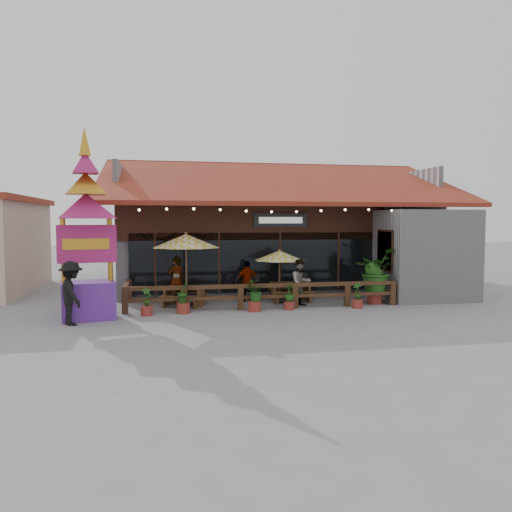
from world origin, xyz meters
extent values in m
plane|color=gray|center=(0.00, 0.00, 0.00)|extent=(100.00, 100.00, 0.00)
cube|color=#B4B5B9|center=(0.00, 7.00, 2.00)|extent=(14.00, 10.00, 4.00)
cube|color=#3A1E12|center=(-1.50, 1.92, 3.20)|extent=(11.00, 0.16, 1.60)
cube|color=black|center=(-1.50, 1.90, 1.50)|extent=(10.00, 0.12, 2.40)
cube|color=#FFC972|center=(-1.50, 2.10, 1.50)|extent=(9.80, 0.05, 2.20)
cube|color=#B4B5B9|center=(5.25, 0.65, 1.80)|extent=(3.50, 2.70, 3.60)
cube|color=#B0281C|center=(3.44, 0.50, 2.00)|extent=(0.06, 1.20, 1.50)
cube|color=#3A1E12|center=(3.43, 0.50, 2.00)|extent=(0.04, 1.34, 1.64)
cube|color=#9A3422|center=(0.00, 3.50, 4.90)|extent=(15.50, 7.05, 2.37)
cube|color=#9A3422|center=(0.00, 10.50, 4.90)|extent=(15.50, 7.05, 2.37)
cube|color=#9A3422|center=(0.00, 7.00, 6.02)|extent=(15.50, 0.30, 0.12)
cube|color=#B4B5B9|center=(-7.00, 7.00, 4.70)|extent=(0.20, 9.00, 1.80)
cube|color=#B4B5B9|center=(7.00, 7.00, 4.70)|extent=(0.20, 9.00, 1.80)
cube|color=black|center=(-0.50, 1.80, 3.20)|extent=(2.20, 0.10, 0.55)
cube|color=silver|center=(-0.50, 1.74, 3.20)|extent=(1.80, 0.02, 0.25)
cube|color=#3A1E12|center=(-5.50, 1.86, 1.50)|extent=(0.08, 0.08, 2.40)
cube|color=#3A1E12|center=(-3.00, 1.86, 1.50)|extent=(0.08, 0.08, 2.40)
cube|color=#3A1E12|center=(-0.50, 1.86, 1.50)|extent=(0.08, 0.08, 2.40)
cube|color=#3A1E12|center=(2.00, 1.86, 1.50)|extent=(0.08, 0.08, 2.40)
sphere|color=#E3BA7D|center=(-6.00, 0.08, 3.55)|extent=(0.09, 0.09, 0.09)
sphere|color=#E3BA7D|center=(-5.05, 0.08, 3.59)|extent=(0.09, 0.09, 0.09)
sphere|color=#E3BA7D|center=(-4.10, 0.08, 3.60)|extent=(0.09, 0.09, 0.09)
sphere|color=#E3BA7D|center=(-3.15, 0.08, 3.57)|extent=(0.09, 0.09, 0.09)
sphere|color=#E3BA7D|center=(-2.20, 0.08, 3.53)|extent=(0.09, 0.09, 0.09)
sphere|color=#E3BA7D|center=(-1.25, 0.08, 3.50)|extent=(0.09, 0.09, 0.09)
sphere|color=#E3BA7D|center=(-0.30, 0.08, 3.51)|extent=(0.09, 0.09, 0.09)
sphere|color=#E3BA7D|center=(0.65, 0.08, 3.55)|extent=(0.09, 0.09, 0.09)
sphere|color=#E3BA7D|center=(1.60, 0.08, 3.59)|extent=(0.09, 0.09, 0.09)
sphere|color=#E3BA7D|center=(2.55, 0.08, 3.60)|extent=(0.09, 0.09, 0.09)
sphere|color=#E3BA7D|center=(3.50, 0.08, 3.57)|extent=(0.09, 0.09, 0.09)
cube|color=#4B2D1A|center=(-6.50, -0.50, 0.45)|extent=(0.20, 0.20, 0.90)
cube|color=#4B2D1A|center=(-4.50, -0.50, 0.45)|extent=(0.20, 0.20, 0.90)
cube|color=#4B2D1A|center=(-2.50, -0.50, 0.45)|extent=(0.20, 0.20, 0.90)
cube|color=#4B2D1A|center=(-0.50, -0.50, 0.45)|extent=(0.20, 0.20, 0.90)
cube|color=#4B2D1A|center=(1.50, -0.50, 0.45)|extent=(0.20, 0.20, 0.90)
cube|color=#4B2D1A|center=(3.30, -0.50, 0.45)|extent=(0.20, 0.20, 0.90)
cube|color=#4B2D1A|center=(-1.60, -0.50, 0.85)|extent=(9.80, 0.16, 0.14)
cube|color=#4B2D1A|center=(-1.60, -0.50, 0.45)|extent=(9.80, 0.12, 0.12)
cube|color=#4B2D1A|center=(-6.50, 0.75, 0.85)|extent=(0.16, 2.50, 0.14)
cube|color=#4B2D1A|center=(-6.50, 1.90, 0.45)|extent=(0.20, 0.20, 0.90)
cylinder|color=brown|center=(-4.34, 0.84, 1.30)|extent=(0.07, 0.07, 2.60)
cone|color=gold|center=(-4.34, 0.84, 2.43)|extent=(3.42, 3.42, 0.51)
sphere|color=brown|center=(-4.34, 0.84, 2.71)|extent=(0.11, 0.11, 0.11)
cylinder|color=black|center=(-4.34, 0.84, 0.03)|extent=(0.50, 0.50, 0.07)
cylinder|color=brown|center=(-0.79, 0.75, 0.98)|extent=(0.05, 0.05, 1.97)
cone|color=gold|center=(-0.79, 0.75, 1.84)|extent=(2.53, 2.53, 0.38)
sphere|color=brown|center=(-0.79, 0.75, 2.05)|extent=(0.09, 0.09, 0.09)
cylinder|color=black|center=(-0.79, 0.75, 0.03)|extent=(0.38, 0.38, 0.05)
cube|color=brown|center=(-4.44, 0.68, 0.69)|extent=(1.65, 1.23, 0.06)
cube|color=brown|center=(-5.04, 0.93, 0.34)|extent=(0.32, 0.63, 0.69)
cube|color=brown|center=(-3.84, 0.43, 0.34)|extent=(0.32, 0.63, 0.69)
cube|color=brown|center=(-4.64, 0.21, 0.41)|extent=(1.48, 0.82, 0.05)
cube|color=brown|center=(-4.24, 1.15, 0.41)|extent=(1.48, 0.82, 0.05)
cube|color=brown|center=(-0.27, 1.00, 0.73)|extent=(1.60, 0.80, 0.06)
cube|color=brown|center=(-0.96, 1.03, 0.36)|extent=(0.11, 0.69, 0.73)
cube|color=brown|center=(0.42, 0.97, 0.36)|extent=(0.11, 0.69, 0.73)
cube|color=brown|center=(-0.29, 0.46, 0.43)|extent=(1.58, 0.34, 0.05)
cube|color=brown|center=(-0.25, 1.54, 0.43)|extent=(1.58, 0.34, 0.05)
cube|color=#5F2894|center=(-7.59, -1.22, 0.61)|extent=(1.83, 1.52, 1.22)
cube|color=#AA1F63|center=(-7.59, -1.22, 2.43)|extent=(1.84, 0.62, 1.22)
cube|color=#C08121|center=(-7.59, -1.36, 2.43)|extent=(1.40, 0.32, 0.35)
cylinder|color=#C08121|center=(-8.30, -1.22, 2.23)|extent=(0.16, 0.16, 2.03)
cylinder|color=#C08121|center=(-6.88, -1.22, 2.23)|extent=(0.16, 0.16, 2.03)
pyramid|color=#AA1F63|center=(-7.59, -1.22, 4.06)|extent=(2.87, 2.87, 0.81)
pyramid|color=#C08121|center=(-7.59, -1.22, 4.72)|extent=(2.04, 2.04, 0.71)
pyramid|color=#AA1F63|center=(-7.59, -1.22, 5.37)|extent=(1.32, 1.32, 0.71)
pyramid|color=#C08121|center=(-7.59, -1.22, 6.14)|extent=(0.60, 0.60, 0.91)
cylinder|color=maroon|center=(2.79, -0.07, 0.21)|extent=(0.57, 0.57, 0.42)
imported|color=#225217|center=(2.79, -0.07, 1.28)|extent=(2.05, 2.02, 1.72)
sphere|color=#225217|center=(2.94, -0.16, 0.95)|extent=(0.57, 0.57, 0.57)
sphere|color=#225217|center=(2.68, 0.07, 1.15)|extent=(0.50, 0.50, 0.50)
imported|color=#3A1E12|center=(-4.69, 1.71, 0.88)|extent=(0.76, 0.64, 1.77)
imported|color=#3A1E12|center=(-0.18, -0.12, 0.87)|extent=(0.99, 0.86, 1.75)
imported|color=#3A1E12|center=(-1.94, 1.28, 0.80)|extent=(0.98, 0.48, 1.61)
imported|color=black|center=(-7.96, -2.11, 0.98)|extent=(1.19, 1.45, 1.95)
cylinder|color=maroon|center=(-5.76, -0.96, 0.16)|extent=(0.39, 0.39, 0.31)
imported|color=#225217|center=(-5.76, -0.96, 0.64)|extent=(0.40, 0.35, 0.65)
cylinder|color=maroon|center=(-4.54, -0.79, 0.18)|extent=(0.46, 0.46, 0.36)
imported|color=#225217|center=(-4.54, -0.79, 0.74)|extent=(0.51, 0.53, 0.75)
cylinder|color=maroon|center=(-2.07, -0.88, 0.18)|extent=(0.45, 0.45, 0.36)
imported|color=#225217|center=(-2.07, -0.88, 0.72)|extent=(0.86, 0.83, 0.74)
cylinder|color=maroon|center=(-0.78, -0.78, 0.15)|extent=(0.37, 0.37, 0.30)
imported|color=#225217|center=(-0.78, -0.78, 0.60)|extent=(0.46, 0.46, 0.61)
cylinder|color=maroon|center=(1.74, -0.91, 0.16)|extent=(0.39, 0.39, 0.31)
imported|color=#225217|center=(1.74, -0.91, 0.63)|extent=(0.38, 0.41, 0.64)
camera|label=1|loc=(-5.23, -17.89, 3.16)|focal=35.00mm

